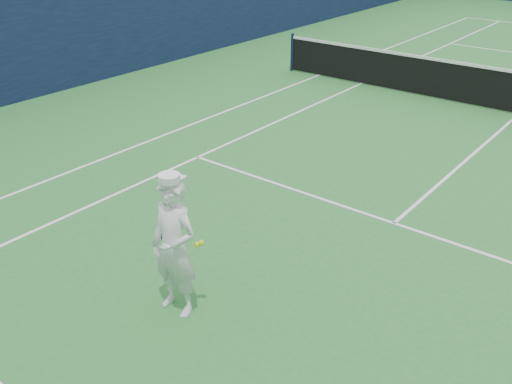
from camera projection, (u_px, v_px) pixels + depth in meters
tennis_player at (174, 247)px, 6.47m from camera, size 0.77×0.46×1.78m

